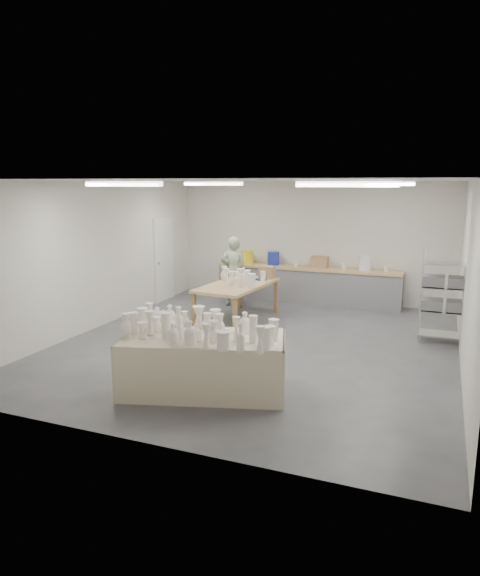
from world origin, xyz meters
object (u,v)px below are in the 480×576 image
at_px(potter, 234,272).
at_px(red_stool, 238,292).
at_px(drying_table, 202,361).
at_px(work_table, 241,283).

height_order(potter, red_stool, potter).
height_order(drying_table, work_table, drying_table).
xyz_separation_m(work_table, potter, (-0.63, 1.11, 0.03)).
height_order(work_table, potter, potter).
bearing_deg(work_table, potter, 125.26).
height_order(work_table, red_stool, work_table).
bearing_deg(red_stool, work_table, -65.34).
relative_size(potter, red_stool, 3.69).
bearing_deg(drying_table, potter, 90.88).
xyz_separation_m(drying_table, potter, (-1.57, 5.02, 0.39)).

